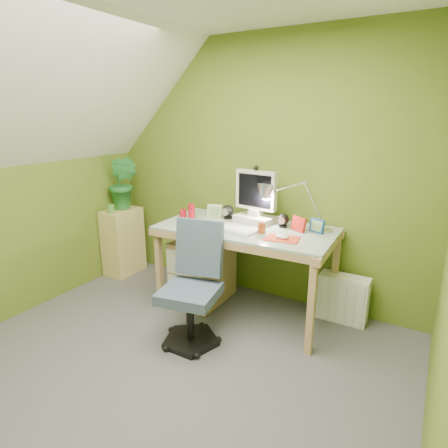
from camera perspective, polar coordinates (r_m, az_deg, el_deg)
The scene contains 21 objects.
floor at distance 2.75m, azimuth -11.45°, elevation -22.78°, with size 3.20×3.20×0.01m, color #535359.
wall_back at distance 3.52m, azimuth 4.97°, elevation 7.89°, with size 3.20×0.01×2.40m, color olive.
slope_ceiling at distance 2.93m, azimuth -29.25°, elevation 17.02°, with size 1.10×3.20×1.10m, color white.
desk at distance 3.32m, azimuth 3.27°, elevation -7.03°, with size 1.48×0.74×0.79m, color tan, non-canonical shape.
monitor at distance 3.28m, azimuth 4.90°, elevation 4.97°, with size 0.41×0.24×0.56m, color beige, non-canonical shape.
speaker_left at distance 3.43m, azimuth 0.60°, elevation 1.88°, with size 0.11×0.11×0.13m, color black, non-canonical shape.
speaker_right at distance 3.21m, azimuth 9.01°, elevation 0.54°, with size 0.10×0.10×0.12m, color black, non-canonical shape.
keyboard at distance 3.10m, azimuth 0.90°, elevation -0.71°, with size 0.46×0.14×0.02m, color white.
mousepad at distance 2.92m, azimuth 8.81°, elevation -2.20°, with size 0.26×0.18×0.01m, color red.
mouse at distance 2.91m, azimuth 8.82°, elevation -1.93°, with size 0.11×0.07×0.04m, color silver.
amber_tumbler at distance 3.03m, azimuth 5.75°, elevation -0.62°, with size 0.06×0.06×0.08m, color #954015.
candle_cluster at distance 3.48m, azimuth -5.36°, elevation 1.95°, with size 0.16×0.14×0.12m, color red, non-canonical shape.
photo_frame_red at distance 3.12m, azimuth 11.30°, elevation 0.01°, with size 0.14×0.02×0.12m, color #AC1912.
photo_frame_blue at distance 3.12m, azimuth 13.96°, elevation -0.27°, with size 0.13×0.02×0.11m, color #16479C.
photo_frame_green at distance 3.48m, azimuth -1.43°, elevation 2.01°, with size 0.14×0.02×0.12m, color #B8CC8C.
desk_lamp at distance 3.11m, azimuth 12.44°, elevation 4.45°, with size 0.56×0.24×0.60m, color #B1B2B6, non-canonical shape.
side_ledge at distance 4.29m, azimuth -15.11°, elevation -2.59°, with size 0.27×0.41×0.73m, color #D2BB6E.
potted_plant at distance 4.15m, azimuth -15.14°, elevation 6.02°, with size 0.31×0.25×0.57m, color #287933.
green_cup at distance 4.06m, azimuth -16.83°, elevation 2.23°, with size 0.07×0.07×0.09m, color #579A40.
task_chair at distance 2.87m, azimuth -5.27°, elevation -10.42°, with size 0.47×0.47×0.85m, color #3F5068, non-canonical shape.
radiator at distance 3.41m, azimuth 17.69°, elevation -10.75°, with size 0.41×0.16×0.41m, color white.
Camera 1 is at (1.48, -1.55, 1.72)m, focal length 30.00 mm.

